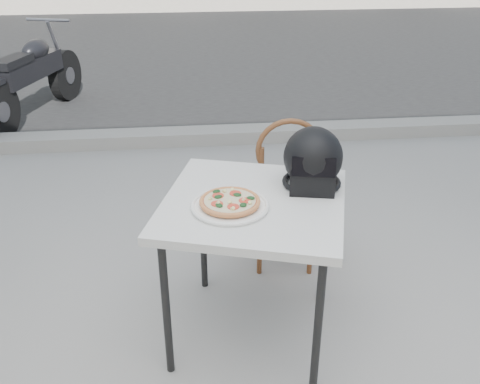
{
  "coord_description": "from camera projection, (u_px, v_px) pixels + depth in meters",
  "views": [
    {
      "loc": [
        -0.22,
        -1.76,
        1.89
      ],
      "look_at": [
        0.01,
        0.33,
        0.81
      ],
      "focal_mm": 40.0,
      "sensor_mm": 36.0,
      "label": 1
    }
  ],
  "objects": [
    {
      "name": "street_asphalt",
      "position": [
        195.0,
        50.0,
        8.63
      ],
      "size": [
        30.0,
        8.0,
        0.0
      ],
      "primitive_type": "cube",
      "color": "black",
      "rests_on": "ground"
    },
    {
      "name": "helmet",
      "position": [
        313.0,
        161.0,
        2.47
      ],
      "size": [
        0.33,
        0.34,
        0.29
      ],
      "rotation": [
        0.0,
        0.0,
        -0.21
      ],
      "color": "black",
      "rests_on": "cafe_table_main"
    },
    {
      "name": "cafe_table_main",
      "position": [
        254.0,
        213.0,
        2.43
      ],
      "size": [
        1.0,
        1.0,
        0.76
      ],
      "rotation": [
        0.0,
        0.0,
        -0.29
      ],
      "color": "silver",
      "rests_on": "ground"
    },
    {
      "name": "motorcycle",
      "position": [
        33.0,
        79.0,
        5.52
      ],
      "size": [
        0.72,
        1.85,
        0.95
      ],
      "rotation": [
        0.0,
        0.0,
        -0.3
      ],
      "color": "black",
      "rests_on": "street_asphalt"
    },
    {
      "name": "cafe_chair_main",
      "position": [
        287.0,
        186.0,
        3.02
      ],
      "size": [
        0.41,
        0.41,
        0.98
      ],
      "rotation": [
        0.0,
        0.0,
        3.03
      ],
      "color": "brown",
      "rests_on": "ground"
    },
    {
      "name": "plate",
      "position": [
        230.0,
        206.0,
        2.33
      ],
      "size": [
        0.37,
        0.37,
        0.02
      ],
      "rotation": [
        0.0,
        0.0,
        0.07
      ],
      "color": "white",
      "rests_on": "cafe_table_main"
    },
    {
      "name": "ground",
      "position": [
        245.0,
        383.0,
        2.44
      ],
      "size": [
        80.0,
        80.0,
        0.0
      ],
      "primitive_type": "plane",
      "color": "#A29E99",
      "rests_on": "ground"
    },
    {
      "name": "pizza",
      "position": [
        230.0,
        201.0,
        2.32
      ],
      "size": [
        0.35,
        0.35,
        0.03
      ],
      "rotation": [
        0.0,
        0.0,
        -0.39
      ],
      "color": "#DC8B50",
      "rests_on": "plate"
    },
    {
      "name": "curb",
      "position": [
        208.0,
        135.0,
        5.07
      ],
      "size": [
        30.0,
        0.25,
        0.12
      ],
      "primitive_type": "cube",
      "color": "gray",
      "rests_on": "ground"
    }
  ]
}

